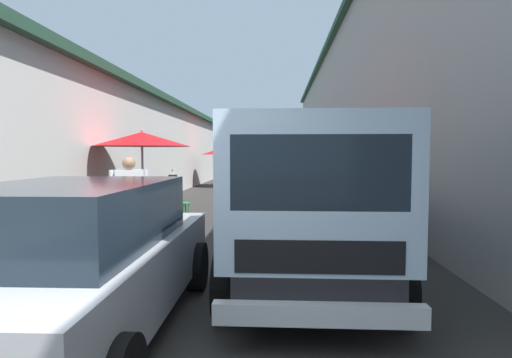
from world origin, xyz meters
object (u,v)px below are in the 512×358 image
object	(u,v)px
fruit_stall_near_left	(328,156)
plastic_stool	(185,207)
delivery_truck	(307,211)
parked_scooter	(172,189)
vendor_by_crates	(129,197)
fruit_stall_far_right	(298,156)
fruit_stall_near_right	(337,158)
fruit_stall_far_left	(141,151)
fruit_stall_mid_lane	(227,154)
hatchback_car	(78,259)

from	to	relation	value
fruit_stall_near_left	plastic_stool	world-z (taller)	fruit_stall_near_left
delivery_truck	parked_scooter	world-z (taller)	delivery_truck
vendor_by_crates	parked_scooter	size ratio (longest dim) A/B	0.99
fruit_stall_far_right	vendor_by_crates	distance (m)	12.42
fruit_stall_near_right	vendor_by_crates	distance (m)	4.39
fruit_stall_far_left	fruit_stall_near_left	bearing A→B (deg)	-64.55
fruit_stall_mid_lane	plastic_stool	world-z (taller)	fruit_stall_mid_lane
vendor_by_crates	delivery_truck	bearing A→B (deg)	-127.13
fruit_stall_far_left	vendor_by_crates	world-z (taller)	fruit_stall_far_left
fruit_stall_near_right	fruit_stall_far_right	bearing A→B (deg)	2.19
parked_scooter	fruit_stall_far_left	bearing A→B (deg)	-174.29
fruit_stall_mid_lane	delivery_truck	bearing A→B (deg)	-169.90
fruit_stall_near_left	parked_scooter	world-z (taller)	fruit_stall_near_left
hatchback_car	delivery_truck	world-z (taller)	delivery_truck
fruit_stall_mid_lane	fruit_stall_far_right	bearing A→B (deg)	-127.36
fruit_stall_far_left	hatchback_car	bearing A→B (deg)	-166.66
fruit_stall_near_left	vendor_by_crates	size ratio (longest dim) A/B	1.68
vendor_by_crates	plastic_stool	size ratio (longest dim) A/B	3.83
fruit_stall_far_left	hatchback_car	size ratio (longest dim) A/B	0.60
hatchback_car	vendor_by_crates	size ratio (longest dim) A/B	2.36
plastic_stool	delivery_truck	bearing A→B (deg)	-154.60
fruit_stall_near_left	fruit_stall_mid_lane	bearing A→B (deg)	23.84
fruit_stall_far_left	fruit_stall_near_right	bearing A→B (deg)	-101.94
vendor_by_crates	hatchback_car	bearing A→B (deg)	-167.64
fruit_stall_far_right	vendor_by_crates	world-z (taller)	fruit_stall_far_right
fruit_stall_mid_lane	fruit_stall_near_left	bearing A→B (deg)	-156.16
fruit_stall_mid_lane	hatchback_car	bearing A→B (deg)	-177.45
fruit_stall_near_left	plastic_stool	bearing A→B (deg)	111.39
plastic_stool	fruit_stall_far_right	bearing A→B (deg)	-22.24
fruit_stall_far_right	parked_scooter	world-z (taller)	fruit_stall_far_right
fruit_stall_mid_lane	fruit_stall_near_left	size ratio (longest dim) A/B	1.00
fruit_stall_near_right	fruit_stall_near_left	xyz separation A→B (m)	(3.28, -0.21, 0.02)
fruit_stall_near_right	hatchback_car	xyz separation A→B (m)	(-5.32, 3.13, -0.90)
fruit_stall_near_left	vendor_by_crates	xyz separation A→B (m)	(-5.24, 4.08, -0.69)
hatchback_car	fruit_stall_far_right	bearing A→B (deg)	-10.21
fruit_stall_near_right	parked_scooter	distance (m)	7.73
plastic_stool	fruit_stall_mid_lane	bearing A→B (deg)	1.01
fruit_stall_mid_lane	vendor_by_crates	xyz separation A→B (m)	(-14.61, -0.06, -0.78)
fruit_stall_far_left	plastic_stool	xyz separation A→B (m)	(0.75, -0.88, -1.45)
vendor_by_crates	plastic_stool	distance (m)	3.75
fruit_stall_mid_lane	delivery_truck	size ratio (longest dim) A/B	0.57
fruit_stall_near_left	vendor_by_crates	bearing A→B (deg)	142.10
hatchback_car	parked_scooter	bearing A→B (deg)	10.12
fruit_stall_far_right	fruit_stall_far_left	distance (m)	9.92
fruit_stall_near_right	vendor_by_crates	world-z (taller)	fruit_stall_near_right
parked_scooter	plastic_stool	xyz separation A→B (m)	(-3.96, -1.36, -0.12)
delivery_truck	vendor_by_crates	size ratio (longest dim) A/B	2.96
fruit_stall_far_left	parked_scooter	distance (m)	4.92
fruit_stall_far_left	fruit_stall_mid_lane	bearing A→B (deg)	-3.40
hatchback_car	fruit_stall_mid_lane	bearing A→B (deg)	2.55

